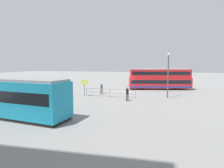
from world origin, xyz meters
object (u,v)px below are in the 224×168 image
pedestrian_crossing (127,93)px  info_sign (84,85)px  double_decker_bus (159,79)px  street_lamp (168,71)px  pedestrian_near_railing (102,88)px

pedestrian_crossing → info_sign: bearing=-15.7°
double_decker_bus → street_lamp: 8.81m
pedestrian_near_railing → street_lamp: size_ratio=0.26×
double_decker_bus → info_sign: double_decker_bus is taller
info_sign → street_lamp: street_lamp is taller
double_decker_bus → info_sign: bearing=45.0°
pedestrian_crossing → info_sign: (6.48, -1.82, 0.66)m
pedestrian_near_railing → street_lamp: bearing=174.7°
pedestrian_crossing → street_lamp: street_lamp is taller
double_decker_bus → pedestrian_crossing: (3.80, 12.09, -0.94)m
double_decker_bus → pedestrian_near_railing: double_decker_bus is taller
pedestrian_near_railing → pedestrian_crossing: 6.48m
info_sign → street_lamp: bearing=-171.6°
double_decker_bus → street_lamp: (-1.09, 8.58, 1.64)m
street_lamp → double_decker_bus: bearing=-82.8°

